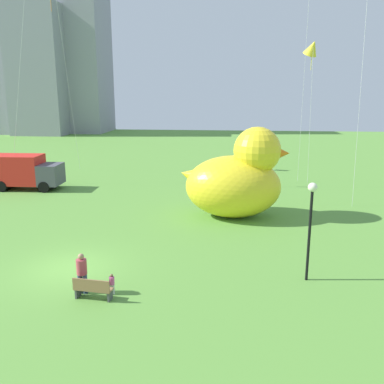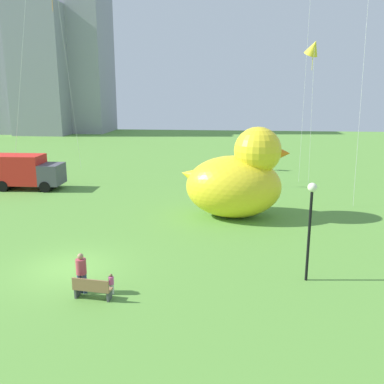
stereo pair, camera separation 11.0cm
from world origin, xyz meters
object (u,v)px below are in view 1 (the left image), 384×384
Objects in this scene: person_adult at (82,272)px; kite_yellow at (312,48)px; box_truck at (24,172)px; kite_orange at (52,4)px; park_bench at (93,289)px; lamppost at (311,212)px; person_child at (112,283)px; giant_inflatable_duck at (237,179)px.

person_adult is 0.14× the size of kite_yellow.
kite_yellow reaches higher than box_truck.
kite_orange is at bearing 90.72° from box_truck.
person_adult reaches higher than park_bench.
person_child is at bearing -165.15° from lamppost.
park_bench is at bearing -162.99° from lamppost.
kite_orange is at bearing 166.98° from kite_yellow.
lamppost is (3.00, -9.19, 0.58)m from giant_inflatable_duck.
giant_inflatable_duck reaches higher than person_child.
park_bench is 0.09× the size of kite_orange.
kite_yellow reaches higher than giant_inflatable_duck.
giant_inflatable_duck reaches higher than lamppost.
lamppost is at bearing 14.85° from person_child.
giant_inflatable_duck is at bearing 64.57° from park_bench.
person_child is at bearing -117.70° from kite_yellow.
person_child is 0.07× the size of kite_yellow.
kite_yellow is (11.34, 20.92, 10.77)m from park_bench.
person_adult is at bearing -66.34° from kite_orange.
park_bench is 13.24m from giant_inflatable_duck.
park_bench is at bearing -65.68° from kite_orange.
kite_yellow reaches higher than lamppost.
park_bench is 0.36× the size of lamppost.
person_child is at bearing -64.12° from kite_orange.
kite_orange is (-12.50, 25.77, 15.44)m from person_child.
box_truck is at bearing 123.33° from park_bench.
giant_inflatable_duck is at bearing -122.14° from kite_yellow.
kite_orange is (-0.11, 8.39, 14.48)m from box_truck.
person_child is at bearing -113.85° from giant_inflatable_duck.
lamppost reaches higher than person_adult.
park_bench is 0.89m from person_adult.
lamppost is 0.74× the size of box_truck.
giant_inflatable_duck is at bearing -39.58° from kite_orange.
park_bench is 0.13× the size of kite_yellow.
person_child is 0.12× the size of giant_inflatable_duck.
kite_yellow is (10.71, 20.40, 10.76)m from person_child.
giant_inflatable_duck is (5.62, 11.82, 2.01)m from park_bench.
box_truck is 16.73m from kite_orange.
person_child is 0.05× the size of kite_orange.
person_child is at bearing 39.69° from park_bench.
box_truck reaches higher than park_bench.
park_bench is 0.92× the size of person_adult.
person_adult is 0.29× the size of box_truck.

